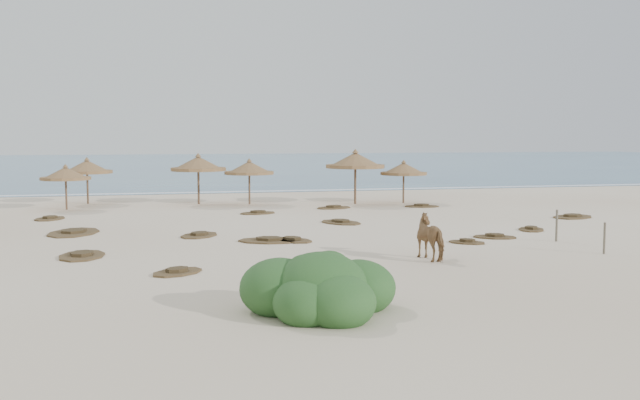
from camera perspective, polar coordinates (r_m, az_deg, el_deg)
The scene contains 28 objects.
ground at distance 25.04m, azimuth 3.66°, elevation -3.94°, with size 160.00×160.00×0.00m, color beige.
ocean at distance 99.00m, azimuth -9.02°, elevation 2.88°, with size 200.00×100.00×0.01m, color #2D5588.
foam_line at distance 50.33m, azimuth -4.94°, elevation 0.68°, with size 70.00×0.60×0.01m, color white.
palapa_0 at distance 43.29m, azimuth -18.14°, elevation 2.49°, with size 3.72×3.72×2.71m.
palapa_1 at distance 40.19m, azimuth -19.69°, elevation 1.96°, with size 2.70×2.70×2.45m.
palapa_2 at distance 41.43m, azimuth -9.72°, elevation 2.82°, with size 4.13×4.13×2.96m.
palapa_3 at distance 41.00m, azimuth -5.68°, elevation 2.52°, with size 3.43×3.43×2.66m.
palapa_4 at distance 41.05m, azimuth 2.84°, elevation 3.12°, with size 3.63×3.63×3.19m.
palapa_5 at distance 41.87m, azimuth 6.71°, elevation 2.44°, with size 3.45×3.45×2.54m.
horse at distance 23.11m, azimuth 9.02°, elevation -2.94°, with size 0.79×1.72×1.46m, color olive.
fence_post_near at distance 25.73m, azimuth 21.80°, elevation -2.86°, with size 0.08×0.08×1.07m, color #6D6451.
fence_post_far at distance 28.11m, azimuth 18.41°, elevation -1.95°, with size 0.09×0.09×1.20m, color #6D6451.
bush at distance 16.04m, azimuth 0.09°, elevation -7.22°, with size 3.60×3.17×1.61m.
scrub_0 at distance 24.70m, azimuth -18.52°, elevation -4.21°, with size 1.66×2.37×0.16m.
scrub_1 at distance 30.59m, azimuth -19.12°, elevation -2.45°, with size 2.54×3.31×0.16m.
scrub_2 at distance 26.85m, azimuth -2.22°, elevation -3.20°, with size 1.90×2.06×0.16m.
scrub_3 at distance 32.28m, azimuth 1.68°, elevation -1.77°, with size 2.26×2.59×0.16m.
scrub_4 at distance 28.51m, azimuth 13.80°, elevation -2.85°, with size 1.96×1.69×0.16m.
scrub_5 at distance 36.53m, azimuth 19.56°, elevation -1.25°, with size 2.85×2.50×0.16m.
scrub_6 at distance 36.04m, azimuth -20.81°, elevation -1.37°, with size 1.75×2.21×0.16m.
scrub_7 at distance 38.74m, azimuth 1.10°, elevation -0.59°, with size 2.37×1.94×0.16m.
scrub_9 at distance 26.82m, azimuth -4.07°, elevation -3.22°, with size 2.68×2.09×0.16m.
scrub_10 at distance 39.90m, azimuth 8.14°, elevation -0.47°, with size 2.16×1.65×0.16m.
scrub_11 at distance 21.08m, azimuth -11.36°, elevation -5.64°, with size 1.98×1.92×0.16m.
scrub_12 at distance 26.89m, azimuth 11.68°, elevation -3.29°, with size 1.62×1.55×0.16m.
scrub_13 at distance 36.23m, azimuth -5.00°, elevation -1.02°, with size 2.14×1.70×0.16m.
scrub_14 at distance 28.54m, azimuth -9.64°, elevation -2.77°, with size 2.10×2.33×0.16m.
scrub_15 at distance 31.16m, azimuth 16.54°, elevation -2.24°, with size 1.67×1.89×0.16m.
Camera 1 is at (-7.18, -23.66, 3.99)m, focal length 40.00 mm.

